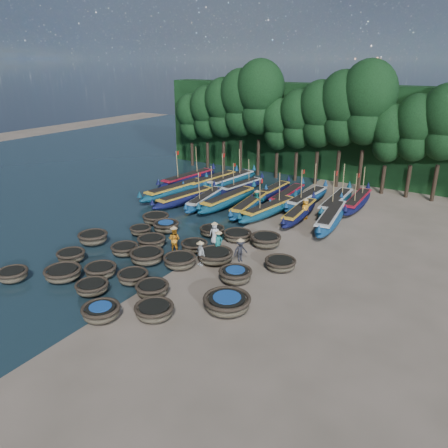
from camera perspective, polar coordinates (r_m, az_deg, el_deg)
The scene contains 64 objects.
ground at distance 30.81m, azimuth -1.77°, elevation -3.11°, with size 120.00×120.00×0.00m, color #806E5E.
foliage_wall at distance 50.02m, azimuth 13.55°, elevation 11.62°, with size 40.00×3.00×10.00m, color black.
coracle_0 at distance 29.09m, azimuth -25.88°, elevation -5.97°, with size 2.19×2.19×0.72m.
coracle_1 at distance 28.07m, azimuth -20.30°, elevation -6.04°, with size 2.53×2.53×0.74m.
coracle_2 at distance 26.01m, azimuth -16.85°, elevation -7.91°, with size 1.91×1.91×0.67m.
coracle_3 at distance 23.47m, azimuth -15.78°, elevation -10.95°, with size 1.99×1.99×0.75m.
coracle_4 at distance 23.03m, azimuth -9.10°, elevation -11.09°, with size 2.07×2.07×0.73m.
coracle_5 at distance 30.29m, azimuth -19.35°, elevation -3.93°, with size 2.05×2.05×0.73m.
coracle_6 at distance 27.70m, azimuth -15.81°, elevation -5.85°, with size 2.28×2.28×0.74m.
coracle_7 at distance 26.56m, azimuth -11.81°, elevation -6.74°, with size 2.24×2.24×0.70m.
coracle_8 at distance 25.01m, azimuth -9.36°, elevation -8.34°, with size 1.93×1.93×0.73m.
coracle_9 at distance 23.28m, azimuth 0.39°, elevation -10.23°, with size 2.85×2.85×0.83m.
coracle_10 at distance 32.62m, azimuth -16.73°, elevation -1.72°, with size 2.53×2.53×0.85m.
coracle_11 at distance 30.32m, azimuth -12.85°, elevation -3.22°, with size 2.21×2.21×0.71m.
coracle_12 at distance 28.83m, azimuth -10.04°, elevation -4.15°, with size 2.58×2.58×0.84m.
coracle_13 at distance 28.00m, azimuth -5.81°, elevation -4.80°, with size 2.53×2.53×0.77m.
coracle_14 at distance 26.09m, azimuth 1.49°, elevation -6.63°, with size 2.15×2.15×0.81m.
coracle_15 at distance 33.51m, azimuth -10.83°, elevation -0.80°, with size 1.97×1.97×0.63m.
coracle_16 at distance 31.18m, azimuth -9.44°, elevation -2.24°, with size 2.27×2.27×0.76m.
coracle_17 at distance 30.19m, azimuth -3.90°, elevation -2.86°, with size 2.30×2.30×0.69m.
coracle_18 at distance 28.53m, azimuth -1.17°, elevation -4.17°, with size 2.39×2.39×0.78m.
coracle_19 at distance 27.82m, azimuth 7.37°, elevation -5.14°, with size 2.18×2.18×0.69m.
coracle_20 at distance 35.62m, azimuth -8.91°, elevation 0.74°, with size 2.40×2.40×0.74m.
coracle_21 at distance 33.69m, azimuth -7.59°, elevation -0.30°, with size 2.35×2.35×0.81m.
coracle_22 at distance 32.79m, azimuth -1.57°, elevation -0.88°, with size 2.22×2.22×0.66m.
coracle_23 at distance 31.89m, azimuth 1.76°, elevation -1.50°, with size 2.24×2.24×0.68m.
coracle_24 at distance 30.98m, azimuth 5.45°, elevation -2.10°, with size 2.36×2.36×0.84m.
long_boat_1 at distance 42.41m, azimuth -6.33°, elevation 4.41°, with size 2.98×9.08×1.62m.
long_boat_2 at distance 40.20m, azimuth -5.06°, elevation 3.43°, with size 2.77×8.07×1.44m.
long_boat_3 at distance 39.71m, azimuth -2.42°, elevation 3.26°, with size 2.51×7.87×3.38m.
long_boat_4 at distance 39.33m, azimuth 0.59°, elevation 3.20°, with size 2.22×8.89×1.57m.
long_boat_5 at distance 38.08m, azimuth 3.38°, elevation 2.50°, with size 2.30×8.30×1.47m.
long_boat_6 at distance 37.12m, azimuth 5.95°, elevation 1.94°, with size 2.83×8.23×3.55m.
long_boat_7 at distance 36.77m, azimuth 9.83°, elevation 1.51°, with size 1.87×7.92×1.40m.
long_boat_8 at distance 35.86m, azimuth 13.77°, elevation 0.83°, with size 2.70×9.00×1.60m.
long_boat_9 at distance 46.48m, azimuth -4.74°, elevation 5.91°, with size 2.48×9.01×3.85m.
long_boat_10 at distance 45.66m, azimuth -1.61°, elevation 5.67°, with size 2.76×8.65×1.54m.
long_boat_11 at distance 45.84m, azimuth 0.97°, elevation 5.74°, with size 2.46×8.67×3.71m.
long_boat_12 at distance 43.93m, azimuth 2.28°, elevation 4.93°, with size 2.38×7.24×3.11m.
long_boat_13 at distance 42.22m, azimuth 6.22°, elevation 4.20°, with size 1.63×7.76×1.37m.
long_boat_14 at distance 41.16m, azimuth 8.28°, elevation 3.70°, with size 1.58×8.09×1.42m.
long_boat_15 at distance 40.39m, azimuth 10.79°, elevation 3.27°, with size 2.03×8.51×3.62m.
long_boat_16 at distance 39.79m, azimuth 14.43°, elevation 2.75°, with size 1.91×9.04×3.84m.
long_boat_17 at distance 40.74m, azimuth 17.00°, elevation 2.83°, with size 1.66×8.21×3.49m.
fisherman_0 at distance 31.22m, azimuth -1.23°, elevation -1.11°, with size 0.90×0.79×1.75m.
fisherman_1 at distance 29.25m, azimuth -0.72°, elevation -2.43°, with size 0.62×0.73×1.90m.
fisherman_2 at distance 30.03m, azimuth -6.51°, elevation -1.95°, with size 0.98×0.82×1.99m.
fisherman_3 at distance 28.47m, azimuth 2.16°, elevation -3.41°, with size 1.00×1.16×1.75m.
fisherman_4 at distance 27.96m, azimuth -3.09°, elevation -3.78°, with size 1.01×0.72×1.80m.
fisherman_5 at distance 38.66m, azimuth 4.30°, elevation 3.22°, with size 1.54×0.57×1.83m.
fisherman_6 at distance 36.62m, azimuth 10.53°, elevation 2.01°, with size 0.74×0.95×1.92m.
tree_0 at distance 54.14m, azimuth -4.31°, elevation 13.82°, with size 3.68×3.68×8.68m.
tree_1 at distance 52.74m, azimuth -2.24°, elevation 14.41°, with size 4.09×4.09×9.65m.
tree_2 at distance 51.42m, azimuth -0.05°, elevation 15.02°, with size 4.51×4.51×10.63m.
tree_3 at distance 50.18m, azimuth 2.26°, elevation 15.64°, with size 4.92×4.92×11.60m.
tree_4 at distance 49.03m, azimuth 4.70°, elevation 16.26°, with size 5.34×5.34×12.58m.
tree_5 at distance 48.31m, azimuth 7.09°, elevation 12.88°, with size 3.68×3.68×8.68m.
tree_6 at distance 47.30m, azimuth 9.71°, elevation 13.41°, with size 4.09×4.09×9.65m.
tree_7 at distance 46.40m, azimuth 12.46°, elevation 13.93°, with size 4.51×4.51×10.63m.
tree_8 at distance 45.61m, azimuth 15.31°, elevation 14.44°, with size 4.92×4.92×11.60m.
tree_9 at distance 44.93m, azimuth 18.28°, elevation 14.92°, with size 5.34×5.34×12.58m.
tree_10 at distance 44.74m, azimuth 20.77°, elevation 11.10°, with size 3.68×3.68×8.68m.
tree_11 at distance 44.25m, azimuth 23.83°, elevation 11.49°, with size 4.09×4.09×9.65m.
tree_12 at distance 43.89m, azimuth 26.96°, elevation 11.85°, with size 4.51×4.51×10.63m.
Camera 1 is at (15.70, -23.40, 12.47)m, focal length 35.00 mm.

